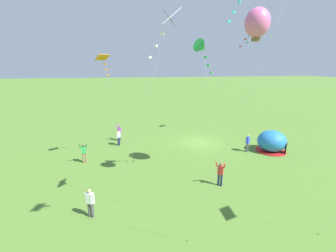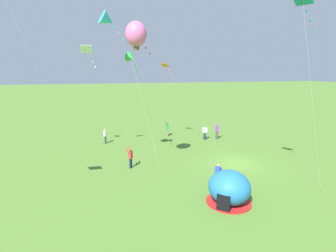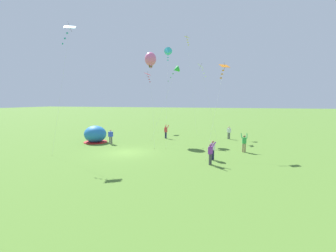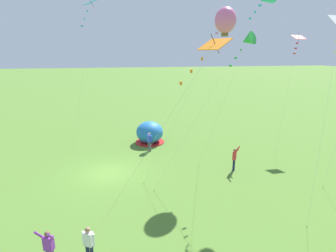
{
  "view_description": "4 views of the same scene",
  "coord_description": "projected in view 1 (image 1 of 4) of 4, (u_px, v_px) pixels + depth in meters",
  "views": [
    {
      "loc": [
        7.74,
        22.41,
        8.12
      ],
      "look_at": [
        3.56,
        0.99,
        2.29
      ],
      "focal_mm": 24.0,
      "sensor_mm": 36.0,
      "label": 1
    },
    {
      "loc": [
        -19.84,
        11.65,
        8.22
      ],
      "look_at": [
        3.69,
        5.3,
        3.0
      ],
      "focal_mm": 28.0,
      "sensor_mm": 36.0,
      "label": 2
    },
    {
      "loc": [
        9.85,
        -20.24,
        5.17
      ],
      "look_at": [
        2.92,
        5.04,
        2.22
      ],
      "focal_mm": 24.0,
      "sensor_mm": 36.0,
      "label": 3
    },
    {
      "loc": [
        18.02,
        0.67,
        8.45
      ],
      "look_at": [
        0.19,
        4.47,
        3.38
      ],
      "focal_mm": 28.0,
      "sensor_mm": 36.0,
      "label": 4
    }
  ],
  "objects": [
    {
      "name": "kite_teal",
      "position": [
        251.0,
        27.0,
        23.41
      ],
      "size": [
        1.38,
        3.18,
        12.83
      ],
      "color": "silver",
      "rests_on": "ground"
    },
    {
      "name": "person_flying_kite",
      "position": [
        84.0,
        152.0,
        19.25
      ],
      "size": [
        0.68,
        0.51,
        1.89
      ],
      "color": "#8C7251",
      "rests_on": "ground"
    },
    {
      "name": "ground_plane",
      "position": [
        198.0,
        142.0,
        24.78
      ],
      "size": [
        300.0,
        300.0,
        0.0
      ],
      "primitive_type": "plane",
      "color": "#517A2D"
    },
    {
      "name": "person_far_back",
      "position": [
        220.0,
        173.0,
        15.52
      ],
      "size": [
        0.72,
        0.67,
        1.89
      ],
      "color": "#1E2347",
      "rests_on": "ground"
    },
    {
      "name": "kite_orange",
      "position": [
        104.0,
        61.0,
        17.13
      ],
      "size": [
        1.88,
        5.79,
        9.1
      ],
      "color": "silver",
      "rests_on": "ground"
    },
    {
      "name": "person_arms_raised",
      "position": [
        119.0,
        132.0,
        25.0
      ],
      "size": [
        0.62,
        0.72,
        1.89
      ],
      "color": "#4C4C51",
      "rests_on": "ground"
    },
    {
      "name": "kite_pink",
      "position": [
        257.0,
        23.0,
        13.8
      ],
      "size": [
        3.43,
        7.17,
        11.6
      ],
      "color": "silver",
      "rests_on": "ground"
    },
    {
      "name": "person_near_tent",
      "position": [
        119.0,
        137.0,
        23.54
      ],
      "size": [
        0.4,
        0.52,
        1.72
      ],
      "color": "#1E2347",
      "rests_on": "ground"
    },
    {
      "name": "popup_tent",
      "position": [
        272.0,
        142.0,
        21.88
      ],
      "size": [
        2.81,
        2.81,
        2.1
      ],
      "color": "#2672BF",
      "rests_on": "ground"
    },
    {
      "name": "person_with_toddler",
      "position": [
        248.0,
        142.0,
        21.81
      ],
      "size": [
        0.51,
        0.41,
        1.72
      ],
      "color": "#4C4C51",
      "rests_on": "ground"
    },
    {
      "name": "person_center_field",
      "position": [
        90.0,
        202.0,
        12.25
      ],
      "size": [
        0.54,
        0.38,
        1.72
      ],
      "color": "#4C4C51",
      "rests_on": "ground"
    },
    {
      "name": "kite_white",
      "position": [
        166.0,
        26.0,
        9.53
      ],
      "size": [
        3.07,
        3.03,
        10.44
      ],
      "color": "silver",
      "rests_on": "ground"
    },
    {
      "name": "kite_green",
      "position": [
        202.0,
        48.0,
        13.59
      ],
      "size": [
        3.45,
        2.43,
        9.72
      ],
      "color": "silver",
      "rests_on": "ground"
    }
  ]
}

